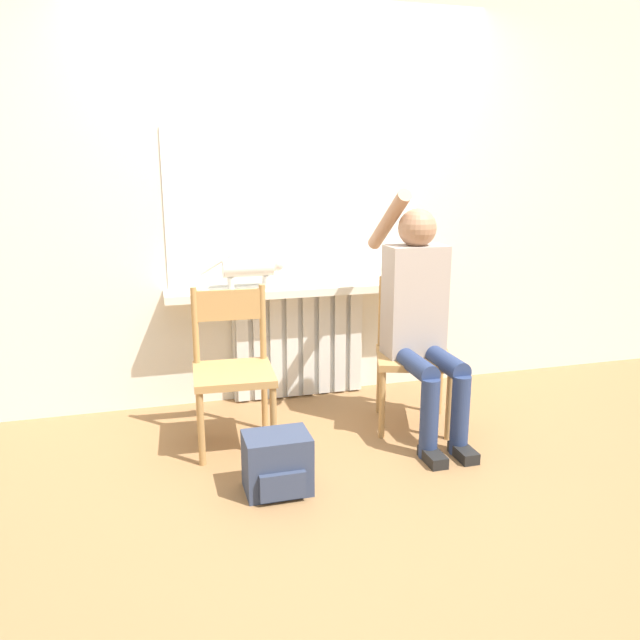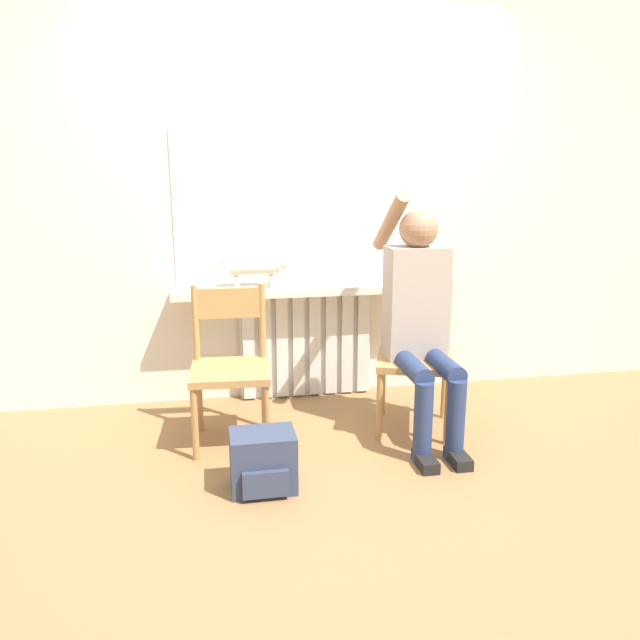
% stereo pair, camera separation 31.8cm
% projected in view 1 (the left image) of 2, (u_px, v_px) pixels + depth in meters
% --- Properties ---
extents(ground_plane, '(12.00, 12.00, 0.00)m').
position_uv_depth(ground_plane, '(354.00, 474.00, 3.16)').
color(ground_plane, olive).
extents(wall_with_window, '(7.00, 0.06, 2.70)m').
position_uv_depth(wall_with_window, '(295.00, 192.00, 3.98)').
color(wall_with_window, silver).
rests_on(wall_with_window, ground_plane).
extents(radiator, '(0.88, 0.08, 0.72)m').
position_uv_depth(radiator, '(299.00, 344.00, 4.15)').
color(radiator, silver).
rests_on(radiator, ground_plane).
extents(windowsill, '(1.71, 0.23, 0.05)m').
position_uv_depth(windowsill, '(301.00, 290.00, 3.99)').
color(windowsill, silver).
rests_on(windowsill, radiator).
extents(window_glass, '(1.65, 0.01, 0.97)m').
position_uv_depth(window_glass, '(296.00, 208.00, 3.97)').
color(window_glass, white).
rests_on(window_glass, windowsill).
extents(chair_left, '(0.45, 0.45, 0.87)m').
position_uv_depth(chair_left, '(233.00, 367.00, 3.41)').
color(chair_left, '#B2844C').
rests_on(chair_left, ground_plane).
extents(chair_right, '(0.54, 0.54, 0.87)m').
position_uv_depth(chair_right, '(413.00, 351.00, 3.69)').
color(chair_right, '#B2844C').
rests_on(chair_right, ground_plane).
extents(person, '(0.36, 0.98, 1.40)m').
position_uv_depth(person, '(420.00, 312.00, 3.53)').
color(person, navy).
rests_on(person, ground_plane).
extents(cat, '(0.54, 0.12, 0.23)m').
position_uv_depth(cat, '(252.00, 267.00, 3.86)').
color(cat, silver).
rests_on(cat, windowsill).
extents(backpack, '(0.31, 0.25, 0.29)m').
position_uv_depth(backpack, '(277.00, 464.00, 2.97)').
color(backpack, '#333D56').
rests_on(backpack, ground_plane).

